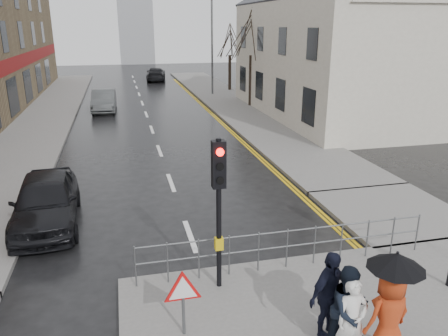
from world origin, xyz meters
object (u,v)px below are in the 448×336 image
pedestrian_a (352,320)px  car_parked (46,201)px  pedestrian_with_umbrella (391,303)px  pedestrian_d (329,295)px  pedestrian_b (349,311)px  car_mid (104,101)px

pedestrian_a → car_parked: size_ratio=0.35×
pedestrian_with_umbrella → pedestrian_d: 1.10m
pedestrian_d → car_parked: pedestrian_d is taller
pedestrian_a → pedestrian_d: size_ratio=0.89×
pedestrian_with_umbrella → pedestrian_b: bearing=149.7°
pedestrian_a → pedestrian_with_umbrella: pedestrian_with_umbrella is taller
pedestrian_d → car_mid: size_ratio=0.40×
pedestrian_d → car_parked: size_ratio=0.39×
pedestrian_with_umbrella → car_mid: (-5.21, 25.57, -0.54)m
car_mid → pedestrian_b: bearing=-77.9°
pedestrian_a → car_mid: (-4.62, 25.39, -0.19)m
pedestrian_a → pedestrian_with_umbrella: bearing=-17.0°
car_mid → car_parked: bearing=-92.4°
car_mid → pedestrian_with_umbrella: bearing=-76.8°
pedestrian_d → pedestrian_b: bearing=-98.2°
pedestrian_d → pedestrian_a: bearing=-104.7°
pedestrian_a → pedestrian_d: (-0.12, 0.62, 0.09)m
pedestrian_a → pedestrian_d: bearing=100.8°
pedestrian_with_umbrella → car_parked: pedestrian_with_umbrella is taller
pedestrian_with_umbrella → car_parked: size_ratio=0.46×
pedestrian_a → car_mid: size_ratio=0.35×
pedestrian_b → pedestrian_with_umbrella: size_ratio=0.81×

